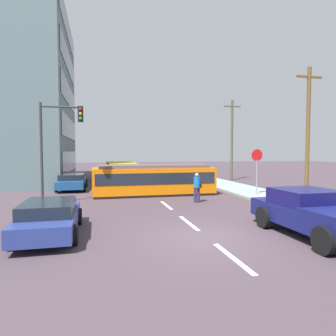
{
  "coord_description": "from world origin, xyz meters",
  "views": [
    {
      "loc": [
        -3.5,
        -9.22,
        2.87
      ],
      "look_at": [
        0.65,
        8.38,
        1.86
      ],
      "focal_mm": 31.61,
      "sensor_mm": 36.0,
      "label": 1
    }
  ],
  "objects_px": {
    "city_bus": "(121,170)",
    "utility_pole_near": "(308,130)",
    "stop_sign": "(257,162)",
    "utility_pole_mid": "(232,139)",
    "streetcar_tram": "(154,179)",
    "parked_sedan_near": "(50,217)",
    "pedestrian_crossing": "(197,186)",
    "pickup_truck_parked": "(315,213)",
    "traffic_light_mast": "(57,135)",
    "parked_sedan_mid": "(72,181)"
  },
  "relations": [
    {
      "from": "city_bus",
      "to": "utility_pole_near",
      "type": "bearing_deg",
      "value": -50.03
    },
    {
      "from": "stop_sign",
      "to": "utility_pole_mid",
      "type": "bearing_deg",
      "value": 73.08
    },
    {
      "from": "streetcar_tram",
      "to": "city_bus",
      "type": "relative_size",
      "value": 1.31
    },
    {
      "from": "parked_sedan_near",
      "to": "utility_pole_near",
      "type": "height_order",
      "value": "utility_pole_near"
    },
    {
      "from": "city_bus",
      "to": "pedestrian_crossing",
      "type": "bearing_deg",
      "value": -76.35
    },
    {
      "from": "city_bus",
      "to": "pickup_truck_parked",
      "type": "relative_size",
      "value": 1.2
    },
    {
      "from": "utility_pole_mid",
      "to": "pedestrian_crossing",
      "type": "bearing_deg",
      "value": -123.23
    },
    {
      "from": "streetcar_tram",
      "to": "parked_sedan_near",
      "type": "bearing_deg",
      "value": -121.28
    },
    {
      "from": "traffic_light_mast",
      "to": "utility_pole_near",
      "type": "relative_size",
      "value": 0.67
    },
    {
      "from": "utility_pole_near",
      "to": "pedestrian_crossing",
      "type": "bearing_deg",
      "value": -176.07
    },
    {
      "from": "utility_pole_near",
      "to": "utility_pole_mid",
      "type": "relative_size",
      "value": 1.03
    },
    {
      "from": "pedestrian_crossing",
      "to": "stop_sign",
      "type": "height_order",
      "value": "stop_sign"
    },
    {
      "from": "pedestrian_crossing",
      "to": "parked_sedan_near",
      "type": "bearing_deg",
      "value": -144.26
    },
    {
      "from": "pedestrian_crossing",
      "to": "parked_sedan_near",
      "type": "height_order",
      "value": "pedestrian_crossing"
    },
    {
      "from": "stop_sign",
      "to": "parked_sedan_mid",
      "type": "bearing_deg",
      "value": 152.65
    },
    {
      "from": "city_bus",
      "to": "utility_pole_mid",
      "type": "bearing_deg",
      "value": -9.22
    },
    {
      "from": "pedestrian_crossing",
      "to": "parked_sedan_near",
      "type": "distance_m",
      "value": 8.67
    },
    {
      "from": "parked_sedan_mid",
      "to": "utility_pole_mid",
      "type": "height_order",
      "value": "utility_pole_mid"
    },
    {
      "from": "pedestrian_crossing",
      "to": "pickup_truck_parked",
      "type": "bearing_deg",
      "value": -77.11
    },
    {
      "from": "pedestrian_crossing",
      "to": "utility_pole_near",
      "type": "height_order",
      "value": "utility_pole_near"
    },
    {
      "from": "streetcar_tram",
      "to": "pedestrian_crossing",
      "type": "bearing_deg",
      "value": -62.62
    },
    {
      "from": "pedestrian_crossing",
      "to": "pickup_truck_parked",
      "type": "xyz_separation_m",
      "value": [
        1.68,
        -7.32,
        -0.15
      ]
    },
    {
      "from": "parked_sedan_near",
      "to": "parked_sedan_mid",
      "type": "distance_m",
      "value": 12.55
    },
    {
      "from": "city_bus",
      "to": "parked_sedan_mid",
      "type": "distance_m",
      "value": 7.2
    },
    {
      "from": "parked_sedan_near",
      "to": "utility_pole_near",
      "type": "relative_size",
      "value": 0.55
    },
    {
      "from": "pickup_truck_parked",
      "to": "parked_sedan_mid",
      "type": "distance_m",
      "value": 17.32
    },
    {
      "from": "parked_sedan_mid",
      "to": "utility_pole_mid",
      "type": "xyz_separation_m",
      "value": [
        14.95,
        4.15,
        3.53
      ]
    },
    {
      "from": "city_bus",
      "to": "utility_pole_near",
      "type": "distance_m",
      "value": 17.11
    },
    {
      "from": "stop_sign",
      "to": "utility_pole_near",
      "type": "relative_size",
      "value": 0.35
    },
    {
      "from": "stop_sign",
      "to": "traffic_light_mast",
      "type": "bearing_deg",
      "value": -178.32
    },
    {
      "from": "city_bus",
      "to": "traffic_light_mast",
      "type": "relative_size",
      "value": 1.11
    },
    {
      "from": "streetcar_tram",
      "to": "utility_pole_mid",
      "type": "distance_m",
      "value": 12.84
    },
    {
      "from": "parked_sedan_mid",
      "to": "utility_pole_near",
      "type": "relative_size",
      "value": 0.56
    },
    {
      "from": "utility_pole_near",
      "to": "streetcar_tram",
      "type": "bearing_deg",
      "value": 162.23
    },
    {
      "from": "city_bus",
      "to": "stop_sign",
      "type": "bearing_deg",
      "value": -57.21
    },
    {
      "from": "parked_sedan_mid",
      "to": "traffic_light_mast",
      "type": "bearing_deg",
      "value": -91.49
    },
    {
      "from": "utility_pole_mid",
      "to": "parked_sedan_mid",
      "type": "bearing_deg",
      "value": -164.48
    },
    {
      "from": "city_bus",
      "to": "utility_pole_mid",
      "type": "relative_size",
      "value": 0.76
    },
    {
      "from": "streetcar_tram",
      "to": "parked_sedan_mid",
      "type": "relative_size",
      "value": 1.72
    },
    {
      "from": "streetcar_tram",
      "to": "traffic_light_mast",
      "type": "xyz_separation_m",
      "value": [
        -5.67,
        -2.51,
        2.71
      ]
    },
    {
      "from": "parked_sedan_mid",
      "to": "pickup_truck_parked",
      "type": "bearing_deg",
      "value": -58.69
    },
    {
      "from": "pickup_truck_parked",
      "to": "utility_pole_near",
      "type": "distance_m",
      "value": 10.38
    },
    {
      "from": "streetcar_tram",
      "to": "city_bus",
      "type": "distance_m",
      "value": 9.98
    },
    {
      "from": "city_bus",
      "to": "utility_pole_near",
      "type": "relative_size",
      "value": 0.74
    },
    {
      "from": "city_bus",
      "to": "parked_sedan_near",
      "type": "bearing_deg",
      "value": -101.57
    },
    {
      "from": "pedestrian_crossing",
      "to": "utility_pole_mid",
      "type": "height_order",
      "value": "utility_pole_mid"
    },
    {
      "from": "parked_sedan_mid",
      "to": "stop_sign",
      "type": "height_order",
      "value": "stop_sign"
    },
    {
      "from": "stop_sign",
      "to": "utility_pole_near",
      "type": "distance_m",
      "value": 3.77
    },
    {
      "from": "streetcar_tram",
      "to": "stop_sign",
      "type": "xyz_separation_m",
      "value": [
        6.32,
        -2.15,
        1.16
      ]
    },
    {
      "from": "pickup_truck_parked",
      "to": "pedestrian_crossing",
      "type": "bearing_deg",
      "value": 102.89
    }
  ]
}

